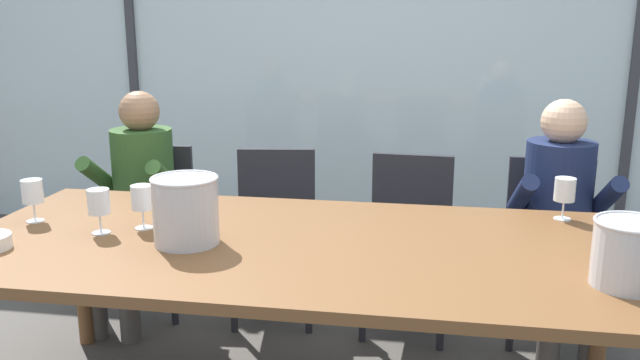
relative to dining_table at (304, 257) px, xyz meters
The scene contains 18 objects.
ground 1.22m from the dining_table, 90.00° to the left, with size 14.00×14.00×0.00m, color #4C4742.
window_glass_panel 2.47m from the dining_table, 90.00° to the left, with size 7.78×0.03×2.60m, color silver.
window_mullion_left 3.01m from the dining_table, 126.39° to the left, with size 0.06×0.06×2.60m, color #38383D.
window_mullion_right 3.01m from the dining_table, 53.61° to the left, with size 0.06×0.06×2.60m, color #38383D.
hillside_vineyard 6.73m from the dining_table, 90.00° to the left, with size 13.78×2.40×1.96m, color #568942.
dining_table is the anchor object (origin of this frame).
chair_near_curtain 1.46m from the dining_table, 136.49° to the left, with size 0.48×0.48×0.88m.
chair_left_of_center 1.09m from the dining_table, 109.34° to the left, with size 0.50×0.50×0.88m.
chair_center 1.06m from the dining_table, 70.08° to the left, with size 0.46×0.46×0.88m.
chair_right_of_center 1.48m from the dining_table, 43.95° to the left, with size 0.45×0.45×0.88m.
person_olive_shirt 1.35m from the dining_table, 141.14° to the left, with size 0.48×0.62×1.19m.
person_navy_polo 1.36m from the dining_table, 38.61° to the left, with size 0.48×0.63×1.19m.
ice_bucket_primary 1.10m from the dining_table, 12.50° to the right, with size 0.23×0.23×0.21m.
ice_bucket_secondary 0.47m from the dining_table, 168.64° to the right, with size 0.25×0.25×0.25m.
wine_glass_by_left_taster 0.81m from the dining_table, behind, with size 0.08×0.08×0.17m.
wine_glass_near_bucket 1.14m from the dining_table, behind, with size 0.08×0.08×0.17m.
wine_glass_center_pour 1.11m from the dining_table, 24.56° to the left, with size 0.08×0.08×0.17m.
wine_glass_by_right_taster 0.68m from the dining_table, behind, with size 0.08×0.08×0.17m.
Camera 1 is at (0.44, -2.25, 1.55)m, focal length 36.79 mm.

